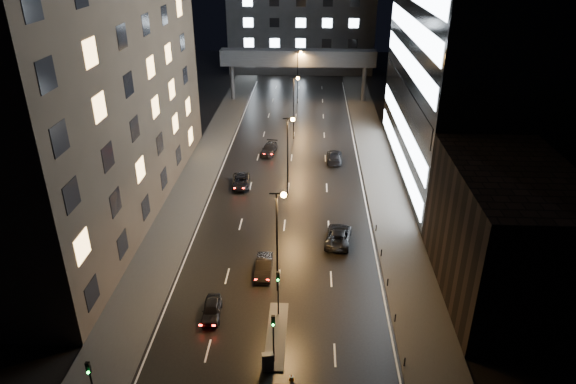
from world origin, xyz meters
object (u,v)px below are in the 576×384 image
at_px(car_away_b, 264,267).
at_px(car_away_d, 269,149).
at_px(car_toward_a, 339,236).
at_px(car_away_c, 241,181).
at_px(car_away_a, 212,309).
at_px(car_toward_b, 334,157).
at_px(utility_cabinet, 268,361).

distance_m(car_away_b, car_away_d, 30.96).
bearing_deg(car_toward_a, car_away_c, -39.76).
bearing_deg(car_away_a, car_away_d, 83.54).
distance_m(car_away_a, car_toward_b, 36.59).
xyz_separation_m(car_away_a, car_away_c, (-0.80, 25.78, 0.03)).
distance_m(car_away_c, car_toward_b, 15.32).
relative_size(car_away_d, utility_cabinet, 3.55).
height_order(car_away_d, car_toward_a, car_toward_a).
distance_m(car_away_b, utility_cabinet, 12.45).
distance_m(car_away_c, car_toward_a, 17.99).
height_order(car_away_c, car_toward_a, car_toward_a).
height_order(car_away_b, car_toward_b, car_toward_b).
bearing_deg(utility_cabinet, car_away_c, 89.99).
relative_size(car_away_b, car_toward_b, 0.83).
relative_size(car_away_b, car_away_c, 0.91).
distance_m(car_away_a, car_away_d, 37.40).
bearing_deg(car_away_c, car_away_d, 70.56).
height_order(car_away_a, car_away_c, car_away_c).
relative_size(car_away_d, car_toward_a, 0.88).
xyz_separation_m(car_away_b, car_away_c, (-4.71, 19.32, -0.05)).
relative_size(car_away_b, car_toward_a, 0.80).
distance_m(car_away_d, car_toward_b, 10.08).
relative_size(car_away_a, car_away_b, 0.86).
bearing_deg(car_toward_a, car_away_a, 55.48).
xyz_separation_m(car_away_a, car_toward_a, (11.36, 12.52, 0.12)).
height_order(car_toward_a, utility_cabinet, car_toward_a).
bearing_deg(car_away_c, car_toward_b, 29.45).
relative_size(car_away_c, car_toward_a, 0.89).
bearing_deg(car_away_b, car_away_d, 92.82).
bearing_deg(car_away_d, car_toward_b, -7.53).
distance_m(car_away_a, car_away_b, 7.55).
height_order(car_away_d, car_toward_b, car_toward_b).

